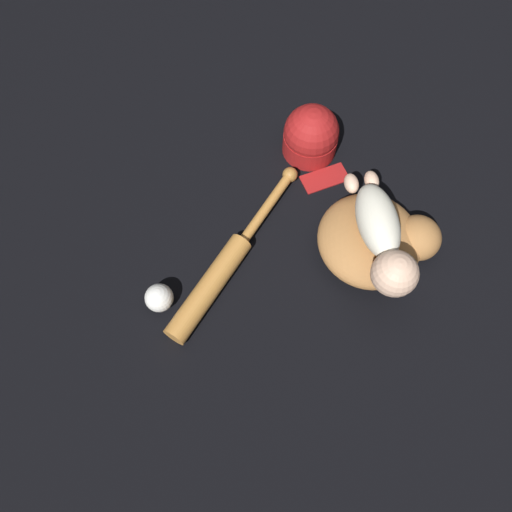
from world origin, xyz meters
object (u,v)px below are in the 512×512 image
at_px(baseball, 159,298).
at_px(baseball_glove, 377,240).
at_px(baseball_bat, 223,270).
at_px(baby_figure, 383,239).
at_px(baseball_cap, 311,136).

bearing_deg(baseball, baseball_glove, 84.61).
distance_m(baseball_glove, baseball_bat, 0.42).
distance_m(baseball_glove, baseball, 0.59).
relative_size(baseball_bat, baseball, 6.74).
bearing_deg(baseball_bat, baseball, -83.86).
height_order(baseball_glove, baseball_bat, baseball_glove).
distance_m(baby_figure, baseball, 0.58).
bearing_deg(baseball_bat, baby_figure, 72.70).
bearing_deg(baseball_glove, baseball_bat, -100.31).
xyz_separation_m(baseball_glove, baseball, (-0.06, -0.59, -0.02)).
bearing_deg(baby_figure, baseball, -100.07).
bearing_deg(baseball_cap, baseball_glove, 4.68).
bearing_deg(baby_figure, baseball_glove, 144.03).
bearing_deg(baseball, baseball_bat, 96.14).
relative_size(baseball_glove, baseball_cap, 1.64).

